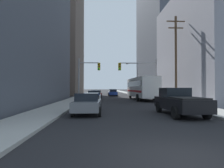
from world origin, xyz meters
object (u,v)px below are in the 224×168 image
(sedan_silver, at_px, (94,96))
(sedan_red, at_px, (96,94))
(pickup_truck_black, at_px, (179,102))
(traffic_signal_near_right, at_px, (139,72))
(traffic_signal_near_left, at_px, (88,73))
(sedan_white, at_px, (112,92))
(sedan_blue, at_px, (113,93))
(sedan_grey, at_px, (88,103))
(city_bus, at_px, (141,87))

(sedan_silver, bearing_deg, sedan_red, 89.64)
(pickup_truck_black, relative_size, traffic_signal_near_right, 0.91)
(sedan_red, relative_size, traffic_signal_near_left, 0.71)
(sedan_white, distance_m, traffic_signal_near_left, 21.71)
(sedan_blue, bearing_deg, traffic_signal_near_left, -105.10)
(sedan_grey, distance_m, sedan_white, 34.53)
(sedan_silver, height_order, traffic_signal_near_right, traffic_signal_near_right)
(pickup_truck_black, height_order, traffic_signal_near_right, traffic_signal_near_right)
(city_bus, bearing_deg, sedan_blue, 106.02)
(sedan_grey, distance_m, sedan_silver, 12.62)
(sedan_blue, relative_size, traffic_signal_near_right, 0.71)
(traffic_signal_near_left, xyz_separation_m, traffic_signal_near_right, (7.27, 0.00, 0.11))
(pickup_truck_black, xyz_separation_m, sedan_silver, (-6.50, 13.33, -0.16))
(city_bus, height_order, sedan_red, city_bus)
(pickup_truck_black, bearing_deg, traffic_signal_near_right, 90.50)
(sedan_grey, xyz_separation_m, sedan_silver, (-0.09, 12.62, 0.00))
(sedan_blue, bearing_deg, pickup_truck_black, -84.15)
(sedan_grey, distance_m, traffic_signal_near_left, 13.77)
(traffic_signal_near_right, bearing_deg, sedan_silver, -173.51)
(sedan_white, bearing_deg, sedan_blue, -90.24)
(city_bus, distance_m, traffic_signal_near_left, 8.82)
(sedan_blue, xyz_separation_m, sedan_white, (0.02, 5.04, 0.00))
(sedan_red, xyz_separation_m, sedan_blue, (3.38, 9.43, 0.00))
(traffic_signal_near_left, height_order, traffic_signal_near_right, same)
(sedan_grey, xyz_separation_m, sedan_blue, (3.33, 29.33, 0.00))
(traffic_signal_near_left, bearing_deg, sedan_white, 78.35)
(city_bus, xyz_separation_m, sedan_grey, (-7.12, -16.13, -1.16))
(sedan_red, bearing_deg, traffic_signal_near_right, -45.96)
(pickup_truck_black, bearing_deg, city_bus, 87.58)
(sedan_silver, relative_size, sedan_red, 0.99)
(sedan_silver, xyz_separation_m, traffic_signal_near_right, (6.38, 0.73, 3.35))
(sedan_silver, height_order, traffic_signal_near_left, traffic_signal_near_left)
(traffic_signal_near_left, bearing_deg, sedan_silver, -39.18)
(city_bus, bearing_deg, sedan_white, 101.67)
(pickup_truck_black, distance_m, sedan_blue, 30.19)
(sedan_red, distance_m, traffic_signal_near_left, 7.37)
(city_bus, relative_size, sedan_silver, 2.74)
(pickup_truck_black, height_order, sedan_blue, pickup_truck_black)
(pickup_truck_black, bearing_deg, sedan_grey, 173.70)
(pickup_truck_black, distance_m, sedan_white, 35.21)
(sedan_silver, bearing_deg, sedan_blue, 78.42)
(sedan_grey, relative_size, sedan_silver, 1.00)
(sedan_grey, relative_size, sedan_blue, 1.00)
(pickup_truck_black, xyz_separation_m, traffic_signal_near_right, (-0.12, 14.05, 3.19))
(traffic_signal_near_right, bearing_deg, sedan_blue, 100.48)
(sedan_white, bearing_deg, sedan_red, -103.22)
(pickup_truck_black, distance_m, sedan_red, 21.59)
(sedan_blue, xyz_separation_m, traffic_signal_near_right, (2.96, -15.98, 3.35))
(sedan_grey, bearing_deg, pickup_truck_black, -6.30)
(sedan_white, bearing_deg, traffic_signal_near_right, -82.05)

